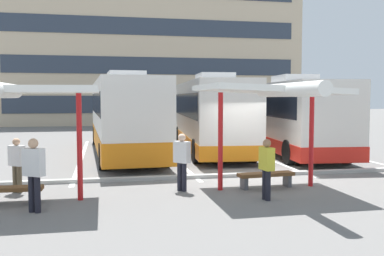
{
  "coord_description": "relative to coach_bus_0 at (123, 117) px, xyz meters",
  "views": [
    {
      "loc": [
        -4.99,
        -14.19,
        2.65
      ],
      "look_at": [
        -1.73,
        1.8,
        1.53
      ],
      "focal_mm": 41.04,
      "sensor_mm": 36.0,
      "label": 1
    }
  ],
  "objects": [
    {
      "name": "waiting_passenger_3",
      "position": [
        1.24,
        -8.78,
        -0.81
      ],
      "size": [
        0.48,
        0.5,
        1.64
      ],
      "color": "black",
      "rests_on": "ground"
    },
    {
      "name": "ground_plane",
      "position": [
        4.05,
        -6.75,
        -1.75
      ],
      "size": [
        160.0,
        160.0,
        0.0
      ],
      "primitive_type": "plane",
      "color": "slate"
    },
    {
      "name": "lane_stripe_3",
      "position": [
        9.98,
        -0.65,
        -1.75
      ],
      "size": [
        0.16,
        14.0,
        0.01
      ],
      "primitive_type": "cube",
      "color": "white",
      "rests_on": "ground"
    },
    {
      "name": "coach_bus_2",
      "position": [
        7.87,
        -0.49,
        -0.01
      ],
      "size": [
        3.73,
        12.28,
        3.69
      ],
      "color": "silver",
      "rests_on": "ground"
    },
    {
      "name": "platform_kerb",
      "position": [
        4.05,
        -6.95,
        -1.69
      ],
      "size": [
        44.0,
        0.24,
        0.12
      ],
      "primitive_type": "cube",
      "color": "#ADADA8",
      "rests_on": "ground"
    },
    {
      "name": "waiting_shelter_1",
      "position": [
        3.75,
        -9.17,
        1.07
      ],
      "size": [
        3.81,
        5.04,
        3.03
      ],
      "color": "red",
      "rests_on": "ground"
    },
    {
      "name": "coach_bus_1",
      "position": [
        4.22,
        -0.02,
        0.03
      ],
      "size": [
        3.42,
        10.95,
        3.76
      ],
      "color": "silver",
      "rests_on": "ground"
    },
    {
      "name": "lane_stripe_0",
      "position": [
        -1.89,
        -0.65,
        -1.75
      ],
      "size": [
        0.16,
        14.0,
        0.01
      ],
      "primitive_type": "cube",
      "color": "white",
      "rests_on": "ground"
    },
    {
      "name": "bench_0",
      "position": [
        -3.21,
        -9.52,
        -1.42
      ],
      "size": [
        1.54,
        0.47,
        0.45
      ],
      "color": "brown",
      "rests_on": "ground"
    },
    {
      "name": "waiting_passenger_1",
      "position": [
        -2.52,
        -10.41,
        -0.75
      ],
      "size": [
        0.54,
        0.45,
        1.72
      ],
      "color": "black",
      "rests_on": "ground"
    },
    {
      "name": "waiting_passenger_2",
      "position": [
        -3.32,
        -8.08,
        -0.88
      ],
      "size": [
        0.49,
        0.44,
        1.53
      ],
      "color": "brown",
      "rests_on": "ground"
    },
    {
      "name": "lane_stripe_1",
      "position": [
        2.07,
        -0.65,
        -1.75
      ],
      "size": [
        0.16,
        14.0,
        0.01
      ],
      "primitive_type": "cube",
      "color": "white",
      "rests_on": "ground"
    },
    {
      "name": "coach_bus_0",
      "position": [
        0.0,
        0.0,
        0.0
      ],
      "size": [
        3.1,
        12.48,
        3.78
      ],
      "color": "silver",
      "rests_on": "ground"
    },
    {
      "name": "waiting_shelter_0",
      "position": [
        -3.21,
        -9.62,
        1.04
      ],
      "size": [
        4.33,
        4.93,
        3.0
      ],
      "color": "red",
      "rests_on": "ground"
    },
    {
      "name": "lane_stripe_2",
      "position": [
        6.03,
        -0.65,
        -1.75
      ],
      "size": [
        0.16,
        14.0,
        0.01
      ],
      "primitive_type": "cube",
      "color": "white",
      "rests_on": "ground"
    },
    {
      "name": "bench_1",
      "position": [
        3.75,
        -8.85,
        -1.41
      ],
      "size": [
        1.74,
        0.58,
        0.45
      ],
      "color": "brown",
      "rests_on": "ground"
    },
    {
      "name": "waiting_passenger_0",
      "position": [
        3.19,
        -10.32,
        -0.84
      ],
      "size": [
        0.29,
        0.49,
        1.59
      ],
      "color": "black",
      "rests_on": "ground"
    },
    {
      "name": "terminal_building",
      "position": [
        4.09,
        27.37,
        5.69
      ],
      "size": [
        30.32,
        12.12,
        17.59
      ],
      "color": "#C6B293",
      "rests_on": "ground"
    }
  ]
}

